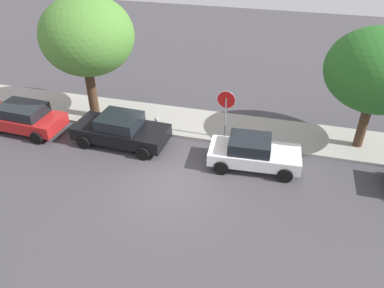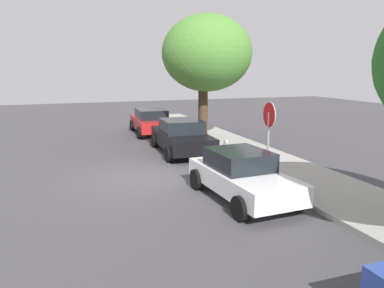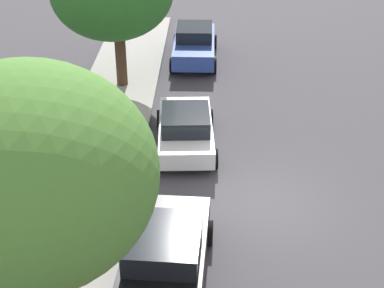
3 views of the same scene
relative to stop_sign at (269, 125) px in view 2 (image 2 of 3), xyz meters
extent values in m
plane|color=#423F44|center=(-1.45, -4.05, -1.82)|extent=(60.00, 60.00, 0.00)
cube|color=#9E9B93|center=(-1.45, 1.02, -1.75)|extent=(32.00, 2.87, 0.14)
cylinder|color=gray|center=(0.00, 0.00, -0.70)|extent=(0.08, 0.08, 2.25)
cylinder|color=white|center=(0.00, 0.00, 0.35)|extent=(0.89, 0.07, 0.89)
cylinder|color=red|center=(0.00, 0.00, 0.35)|extent=(0.83, 0.08, 0.83)
cube|color=white|center=(1.64, -1.76, -1.24)|extent=(4.00, 1.93, 0.55)
cube|color=black|center=(1.40, -1.77, -0.70)|extent=(1.84, 1.60, 0.53)
cylinder|color=black|center=(2.91, -0.83, -1.50)|extent=(0.65, 0.26, 0.64)
cylinder|color=black|center=(3.01, -2.53, -1.50)|extent=(0.65, 0.26, 0.64)
cylinder|color=black|center=(0.26, -0.99, -1.50)|extent=(0.65, 0.26, 0.64)
cylinder|color=black|center=(0.36, -2.69, -1.50)|extent=(0.65, 0.26, 0.64)
cube|color=black|center=(-4.68, -1.54, -1.21)|extent=(4.51, 2.08, 0.62)
cube|color=black|center=(-4.70, -1.53, -0.62)|extent=(1.96, 1.74, 0.55)
cylinder|color=black|center=(-3.13, -0.67, -1.50)|extent=(0.65, 0.25, 0.64)
cylinder|color=black|center=(-3.22, -2.54, -1.50)|extent=(0.65, 0.25, 0.64)
cylinder|color=black|center=(-6.14, -0.53, -1.50)|extent=(0.65, 0.25, 0.64)
cylinder|color=black|center=(-6.23, -2.40, -1.50)|extent=(0.65, 0.25, 0.64)
cube|color=red|center=(-9.97, -1.67, -1.22)|extent=(4.26, 1.95, 0.60)
cube|color=black|center=(-9.82, -1.68, -0.66)|extent=(2.26, 1.65, 0.52)
cylinder|color=black|center=(-8.51, -0.86, -1.50)|extent=(0.65, 0.25, 0.64)
cylinder|color=black|center=(-8.59, -2.62, -1.50)|extent=(0.65, 0.25, 0.64)
cylinder|color=black|center=(-11.34, -0.73, -1.50)|extent=(0.65, 0.25, 0.64)
cylinder|color=black|center=(-11.43, -2.48, -1.50)|extent=(0.65, 0.25, 0.64)
cylinder|color=#422D1E|center=(-7.06, 0.39, -0.25)|extent=(0.48, 0.48, 3.15)
ellipsoid|color=#4C8433|center=(-6.89, 0.51, 2.60)|extent=(4.46, 4.46, 3.78)
cylinder|color=#A5A5A8|center=(-3.48, 0.07, -1.55)|extent=(0.22, 0.22, 0.55)
sphere|color=#A5A5A8|center=(-3.48, 0.07, -1.21)|extent=(0.21, 0.21, 0.21)
cylinder|color=#A5A5A8|center=(-3.33, 0.07, -1.49)|extent=(0.08, 0.09, 0.09)
camera|label=1|loc=(2.40, -15.23, 8.10)|focal=35.00mm
camera|label=2|loc=(10.76, -6.54, 1.86)|focal=35.00mm
camera|label=3|loc=(-14.97, -2.52, 7.95)|focal=55.00mm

